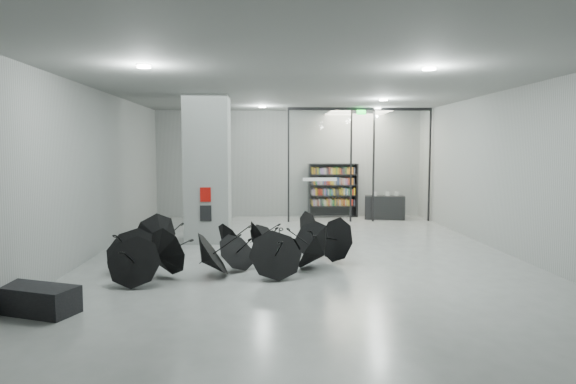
{
  "coord_description": "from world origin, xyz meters",
  "views": [
    {
      "loc": [
        -0.91,
        -11.83,
        2.54
      ],
      "look_at": [
        -0.3,
        1.5,
        1.4
      ],
      "focal_mm": 31.0,
      "sensor_mm": 36.0,
      "label": 1
    }
  ],
  "objects_px": {
    "column": "(208,169)",
    "umbrella_cluster": "(234,252)",
    "bench": "(35,299)",
    "bookshelf": "(333,190)",
    "shop_counter": "(385,207)"
  },
  "relations": [
    {
      "from": "bookshelf",
      "to": "umbrella_cluster",
      "type": "relative_size",
      "value": 0.35
    },
    {
      "from": "bench",
      "to": "shop_counter",
      "type": "bearing_deg",
      "value": 72.99
    },
    {
      "from": "column",
      "to": "bench",
      "type": "distance_m",
      "value": 6.66
    },
    {
      "from": "column",
      "to": "shop_counter",
      "type": "xyz_separation_m",
      "value": [
        5.95,
        4.05,
        -1.57
      ]
    },
    {
      "from": "column",
      "to": "bench",
      "type": "relative_size",
      "value": 3.02
    },
    {
      "from": "column",
      "to": "bench",
      "type": "height_order",
      "value": "column"
    },
    {
      "from": "bench",
      "to": "bookshelf",
      "type": "xyz_separation_m",
      "value": [
        6.15,
        10.84,
        0.8
      ]
    },
    {
      "from": "bench",
      "to": "bookshelf",
      "type": "relative_size",
      "value": 0.66
    },
    {
      "from": "bench",
      "to": "umbrella_cluster",
      "type": "xyz_separation_m",
      "value": [
        2.9,
        3.0,
        0.09
      ]
    },
    {
      "from": "column",
      "to": "bookshelf",
      "type": "xyz_separation_m",
      "value": [
        4.15,
        4.75,
        -0.99
      ]
    },
    {
      "from": "bookshelf",
      "to": "umbrella_cluster",
      "type": "distance_m",
      "value": 8.52
    },
    {
      "from": "column",
      "to": "umbrella_cluster",
      "type": "bearing_deg",
      "value": -73.76
    },
    {
      "from": "bench",
      "to": "column",
      "type": "bearing_deg",
      "value": 92.91
    },
    {
      "from": "shop_counter",
      "to": "umbrella_cluster",
      "type": "distance_m",
      "value": 8.75
    },
    {
      "from": "shop_counter",
      "to": "column",
      "type": "bearing_deg",
      "value": -134.05
    }
  ]
}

